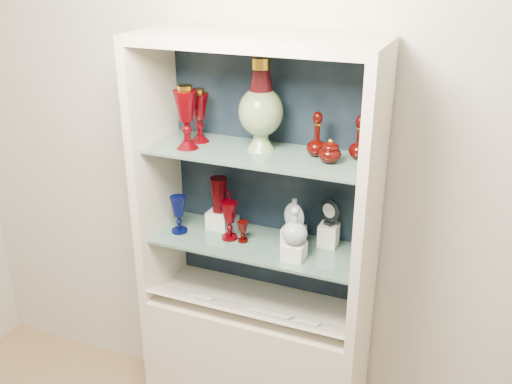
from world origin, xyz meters
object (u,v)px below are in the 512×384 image
at_px(cobalt_goblet, 179,214).
at_px(ruby_pitcher, 219,195).
at_px(ruby_decanter_b, 360,136).
at_px(ruby_goblet_tall, 229,221).
at_px(flat_flask, 294,213).
at_px(ruby_decanter_a, 317,131).
at_px(enamel_urn, 261,105).
at_px(cameo_medallion, 330,212).
at_px(ruby_goblet_small, 243,232).
at_px(clear_square_bottle, 233,220).
at_px(clear_round_decanter, 295,226).
at_px(pedestal_lamp_left, 186,117).
at_px(lidded_bowl, 330,150).
at_px(pedestal_lamp_right, 199,116).

xyz_separation_m(cobalt_goblet, ruby_pitcher, (0.15, 0.12, 0.08)).
distance_m(ruby_decanter_b, ruby_goblet_tall, 0.69).
distance_m(cobalt_goblet, flat_flask, 0.53).
relative_size(ruby_decanter_a, ruby_pitcher, 1.26).
bearing_deg(enamel_urn, cameo_medallion, 10.89).
distance_m(enamel_urn, ruby_decanter_a, 0.25).
bearing_deg(ruby_goblet_small, ruby_goblet_tall, 176.62).
distance_m(ruby_decanter_b, ruby_pitcher, 0.71).
xyz_separation_m(ruby_goblet_tall, flat_flask, (0.29, 0.04, 0.07)).
distance_m(clear_square_bottle, flat_flask, 0.31).
bearing_deg(ruby_decanter_b, clear_round_decanter, -144.75).
bearing_deg(pedestal_lamp_left, ruby_goblet_tall, 17.69).
bearing_deg(enamel_urn, flat_flask, -2.28).
relative_size(ruby_goblet_small, cameo_medallion, 0.78).
relative_size(lidded_bowl, clear_round_decanter, 0.64).
xyz_separation_m(pedestal_lamp_right, clear_square_bottle, (0.15, 0.01, -0.48)).
relative_size(pedestal_lamp_left, clear_round_decanter, 1.68).
distance_m(enamel_urn, lidded_bowl, 0.34).
distance_m(clear_round_decanter, cameo_medallion, 0.19).
bearing_deg(ruby_decanter_a, ruby_decanter_b, 10.43).
bearing_deg(ruby_goblet_small, clear_square_bottle, 138.86).
xyz_separation_m(pedestal_lamp_right, ruby_decanter_b, (0.69, 0.04, -0.02)).
bearing_deg(cameo_medallion, pedestal_lamp_right, -150.36).
xyz_separation_m(cobalt_goblet, cameo_medallion, (0.66, 0.13, 0.08)).
xyz_separation_m(ruby_goblet_tall, ruby_pitcher, (-0.09, 0.09, 0.07)).
distance_m(pedestal_lamp_right, ruby_decanter_a, 0.52).
xyz_separation_m(pedestal_lamp_left, ruby_goblet_tall, (0.16, 0.05, -0.46)).
xyz_separation_m(pedestal_lamp_left, ruby_decanter_b, (0.69, 0.14, -0.04)).
xyz_separation_m(ruby_goblet_tall, clear_square_bottle, (-0.01, 0.06, -0.03)).
xyz_separation_m(pedestal_lamp_right, cameo_medallion, (0.58, 0.06, -0.37)).
xyz_separation_m(ruby_goblet_small, clear_round_decanter, (0.26, -0.06, 0.10)).
distance_m(pedestal_lamp_right, cameo_medallion, 0.69).
xyz_separation_m(ruby_decanter_a, clear_round_decanter, (-0.04, -0.12, -0.37)).
bearing_deg(ruby_decanter_b, pedestal_lamp_left, -168.66).
bearing_deg(enamel_urn, lidded_bowl, -8.45).
height_order(pedestal_lamp_left, enamel_urn, enamel_urn).
xyz_separation_m(enamel_urn, flat_flask, (0.16, -0.01, -0.45)).
height_order(ruby_pitcher, flat_flask, ruby_pitcher).
bearing_deg(ruby_decanter_a, ruby_goblet_small, -168.55).
relative_size(clear_square_bottle, clear_round_decanter, 0.75).
xyz_separation_m(lidded_bowl, ruby_goblet_small, (-0.37, -0.01, -0.42)).
distance_m(lidded_bowl, clear_round_decanter, 0.35).
xyz_separation_m(enamel_urn, clear_round_decanter, (0.19, -0.11, -0.46)).
distance_m(pedestal_lamp_right, lidded_bowl, 0.60).
xyz_separation_m(ruby_decanter_b, cobalt_goblet, (-0.77, -0.11, -0.43)).
distance_m(pedestal_lamp_right, clear_round_decanter, 0.62).
xyz_separation_m(ruby_goblet_tall, ruby_goblet_small, (0.07, -0.00, -0.04)).
xyz_separation_m(pedestal_lamp_left, lidded_bowl, (0.60, 0.05, -0.08)).
height_order(pedestal_lamp_right, clear_square_bottle, pedestal_lamp_right).
relative_size(pedestal_lamp_right, lidded_bowl, 2.29).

